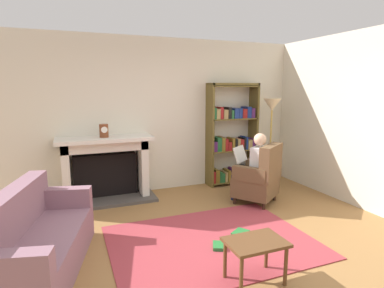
{
  "coord_description": "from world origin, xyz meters",
  "views": [
    {
      "loc": [
        -1.53,
        -2.91,
        1.84
      ],
      "look_at": [
        0.1,
        1.2,
        1.05
      ],
      "focal_mm": 29.53,
      "sensor_mm": 36.0,
      "label": 1
    }
  ],
  "objects_px": {
    "seated_reader": "(253,165)",
    "floor_lamp": "(272,113)",
    "bookshelf": "(232,138)",
    "side_table": "(255,247)",
    "mantel_clock": "(104,131)",
    "armchair_reading": "(260,178)",
    "sofa_floral": "(35,244)",
    "fireplace": "(106,166)"
  },
  "relations": [
    {
      "from": "fireplace",
      "to": "floor_lamp",
      "type": "relative_size",
      "value": 0.93
    },
    {
      "from": "fireplace",
      "to": "bookshelf",
      "type": "height_order",
      "value": "bookshelf"
    },
    {
      "from": "fireplace",
      "to": "side_table",
      "type": "relative_size",
      "value": 2.75
    },
    {
      "from": "armchair_reading",
      "to": "side_table",
      "type": "height_order",
      "value": "armchair_reading"
    },
    {
      "from": "bookshelf",
      "to": "side_table",
      "type": "height_order",
      "value": "bookshelf"
    },
    {
      "from": "mantel_clock",
      "to": "seated_reader",
      "type": "height_order",
      "value": "mantel_clock"
    },
    {
      "from": "bookshelf",
      "to": "seated_reader",
      "type": "relative_size",
      "value": 1.69
    },
    {
      "from": "seated_reader",
      "to": "floor_lamp",
      "type": "height_order",
      "value": "floor_lamp"
    },
    {
      "from": "sofa_floral",
      "to": "bookshelf",
      "type": "bearing_deg",
      "value": -44.56
    },
    {
      "from": "seated_reader",
      "to": "side_table",
      "type": "distance_m",
      "value": 2.23
    },
    {
      "from": "mantel_clock",
      "to": "floor_lamp",
      "type": "height_order",
      "value": "floor_lamp"
    },
    {
      "from": "mantel_clock",
      "to": "armchair_reading",
      "type": "xyz_separation_m",
      "value": [
        2.28,
        -0.98,
        -0.74
      ]
    },
    {
      "from": "mantel_clock",
      "to": "side_table",
      "type": "xyz_separation_m",
      "value": [
        1.05,
        -2.77,
        -0.81
      ]
    },
    {
      "from": "side_table",
      "to": "floor_lamp",
      "type": "relative_size",
      "value": 0.34
    },
    {
      "from": "sofa_floral",
      "to": "side_table",
      "type": "relative_size",
      "value": 3.26
    },
    {
      "from": "sofa_floral",
      "to": "side_table",
      "type": "distance_m",
      "value": 2.16
    },
    {
      "from": "bookshelf",
      "to": "floor_lamp",
      "type": "bearing_deg",
      "value": -39.83
    },
    {
      "from": "mantel_clock",
      "to": "armchair_reading",
      "type": "distance_m",
      "value": 2.59
    },
    {
      "from": "fireplace",
      "to": "side_table",
      "type": "bearing_deg",
      "value": -70.11
    },
    {
      "from": "bookshelf",
      "to": "seated_reader",
      "type": "xyz_separation_m",
      "value": [
        -0.17,
        -1.02,
        -0.27
      ]
    },
    {
      "from": "mantel_clock",
      "to": "sofa_floral",
      "type": "distance_m",
      "value": 2.22
    },
    {
      "from": "fireplace",
      "to": "floor_lamp",
      "type": "bearing_deg",
      "value": -8.25
    },
    {
      "from": "fireplace",
      "to": "bookshelf",
      "type": "relative_size",
      "value": 0.8
    },
    {
      "from": "side_table",
      "to": "floor_lamp",
      "type": "xyz_separation_m",
      "value": [
        1.88,
        2.45,
        1.04
      ]
    },
    {
      "from": "floor_lamp",
      "to": "fireplace",
      "type": "bearing_deg",
      "value": 171.75
    },
    {
      "from": "armchair_reading",
      "to": "floor_lamp",
      "type": "relative_size",
      "value": 0.59
    },
    {
      "from": "armchair_reading",
      "to": "sofa_floral",
      "type": "xyz_separation_m",
      "value": [
        -3.18,
        -0.87,
        -0.1
      ]
    },
    {
      "from": "floor_lamp",
      "to": "armchair_reading",
      "type": "bearing_deg",
      "value": -134.69
    },
    {
      "from": "bookshelf",
      "to": "armchair_reading",
      "type": "xyz_separation_m",
      "value": [
        -0.1,
        -1.12,
        -0.47
      ]
    },
    {
      "from": "fireplace",
      "to": "armchair_reading",
      "type": "bearing_deg",
      "value": -25.51
    },
    {
      "from": "fireplace",
      "to": "sofa_floral",
      "type": "bearing_deg",
      "value": -115.14
    },
    {
      "from": "bookshelf",
      "to": "seated_reader",
      "type": "bearing_deg",
      "value": -99.61
    },
    {
      "from": "mantel_clock",
      "to": "fireplace",
      "type": "bearing_deg",
      "value": 84.47
    },
    {
      "from": "mantel_clock",
      "to": "bookshelf",
      "type": "xyz_separation_m",
      "value": [
        2.38,
        0.14,
        -0.28
      ]
    },
    {
      "from": "side_table",
      "to": "fireplace",
      "type": "bearing_deg",
      "value": 109.89
    },
    {
      "from": "mantel_clock",
      "to": "side_table",
      "type": "relative_size",
      "value": 0.37
    },
    {
      "from": "armchair_reading",
      "to": "seated_reader",
      "type": "distance_m",
      "value": 0.23
    },
    {
      "from": "seated_reader",
      "to": "bookshelf",
      "type": "bearing_deg",
      "value": -135.5
    },
    {
      "from": "fireplace",
      "to": "armchair_reading",
      "type": "relative_size",
      "value": 1.59
    },
    {
      "from": "seated_reader",
      "to": "floor_lamp",
      "type": "bearing_deg",
      "value": -177.86
    },
    {
      "from": "fireplace",
      "to": "floor_lamp",
      "type": "xyz_separation_m",
      "value": [
        2.92,
        -0.42,
        0.83
      ]
    },
    {
      "from": "floor_lamp",
      "to": "bookshelf",
      "type": "bearing_deg",
      "value": 140.17
    }
  ]
}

